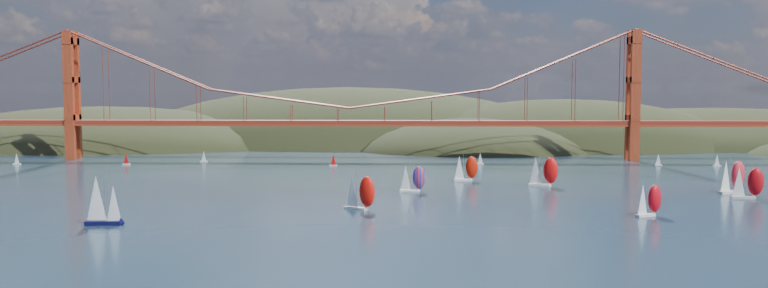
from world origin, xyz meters
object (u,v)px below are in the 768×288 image
racer_2 (747,182)px  racer_5 (465,168)px  sloop_navy (101,201)px  racer_0 (359,192)px  racer_3 (543,171)px  racer_rwb (412,178)px  racer_1 (648,200)px  racer_4 (732,176)px

racer_2 → racer_5: bearing=156.3°
sloop_navy → racer_0: bearing=17.1°
racer_0 → racer_3: racer_3 is taller
racer_3 → racer_rwb: 43.04m
sloop_navy → racer_3: 130.16m
racer_0 → racer_5: 67.55m
racer_5 → racer_1: bearing=-68.2°
racer_2 → racer_5: size_ratio=1.07×
sloop_navy → racer_1: bearing=2.5°
racer_2 → racer_rwb: bearing=176.4°
racer_0 → racer_1: 69.74m
sloop_navy → racer_5: bearing=38.9°
racer_3 → racer_4: size_ratio=0.97×
sloop_navy → racer_2: bearing=11.0°
sloop_navy → racer_rwb: bearing=34.1°
racer_0 → racer_5: bearing=91.9°
racer_1 → racer_5: (-38.15, 67.06, 0.34)m
racer_1 → racer_2: (36.19, 29.18, 0.63)m
sloop_navy → racer_3: size_ratio=1.19×
racer_3 → racer_5: bearing=164.2°
racer_5 → racer_0: bearing=-125.4°
racer_3 → racer_1: bearing=-61.0°
racer_1 → racer_5: racer_5 is taller
racer_0 → racer_1: bearing=23.5°
racer_5 → racer_rwb: size_ratio=1.06×
racer_2 → racer_4: racer_4 is taller
racer_4 → racer_5: size_ratio=1.15×
sloop_navy → racer_4: 171.50m
sloop_navy → racer_0: sloop_navy is taller
racer_1 → racer_rwb: bearing=116.0°
racer_0 → racer_2: bearing=41.2°
racer_3 → racer_rwb: size_ratio=1.18×
sloop_navy → racer_5: size_ratio=1.32×
racer_4 → racer_rwb: size_ratio=1.23×
racer_0 → racer_rwb: 35.80m
racer_1 → racer_4: 54.66m
sloop_navy → racer_rwb: (69.68, 55.00, -1.29)m
racer_4 → sloop_navy: bearing=174.3°
racer_2 → racer_rwb: size_ratio=1.13×
racer_3 → racer_rwb: bearing=-147.7°
racer_rwb → sloop_navy: bearing=-138.8°
racer_0 → racer_4: 111.29m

